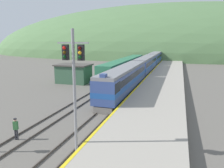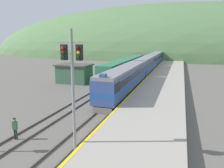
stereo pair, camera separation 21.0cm
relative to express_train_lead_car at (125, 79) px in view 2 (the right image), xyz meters
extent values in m
cube|color=#4C443D|center=(-0.72, 44.66, -2.14)|extent=(0.08, 180.00, 0.16)
cube|color=#4C443D|center=(0.72, 44.66, -2.14)|extent=(0.08, 180.00, 0.16)
cube|color=#4C443D|center=(-5.07, 44.66, -2.14)|extent=(0.08, 180.00, 0.16)
cube|color=#4C443D|center=(-3.64, 44.66, -2.14)|extent=(0.08, 180.00, 0.16)
cube|color=#9E9689|center=(5.10, 24.66, -1.77)|extent=(6.99, 140.00, 0.91)
cube|color=yellow|center=(1.72, 24.66, -1.31)|extent=(0.24, 140.00, 0.01)
ellipsoid|color=#517547|center=(0.00, 96.94, -2.22)|extent=(219.08, 98.59, 54.26)
cube|color=#385B42|center=(-11.30, 5.61, -0.58)|extent=(5.88, 4.00, 3.28)
cube|color=#47423D|center=(-11.30, 5.61, 1.18)|extent=(6.38, 4.50, 0.24)
cube|color=black|center=(0.00, 0.23, -1.80)|extent=(2.30, 19.20, 0.85)
cube|color=#334784|center=(0.00, 0.23, 0.03)|extent=(2.80, 20.43, 2.81)
cube|color=#1E4C99|center=(0.00, 0.23, -0.19)|extent=(2.83, 20.45, 0.62)
cube|color=black|center=(0.00, 0.23, 0.65)|extent=(2.83, 19.20, 0.84)
cube|color=slate|center=(0.00, 0.23, 1.64)|extent=(2.64, 20.43, 0.40)
cube|color=black|center=(0.00, -8.85, 0.65)|extent=(2.84, 2.20, 1.12)
cube|color=#334784|center=(0.00, -9.53, 2.02)|extent=(0.64, 0.80, 0.36)
cube|color=slate|center=(0.00, -9.78, -1.84)|extent=(2.19, 0.40, 0.77)
cube|color=black|center=(0.00, 21.30, -1.80)|extent=(2.30, 18.71, 0.85)
cube|color=#334784|center=(0.00, 21.30, 0.03)|extent=(2.80, 19.90, 2.81)
cube|color=#1E4C99|center=(0.00, 21.30, -0.19)|extent=(2.83, 19.92, 0.62)
cube|color=black|center=(0.00, 21.30, 0.65)|extent=(2.83, 18.71, 0.84)
cube|color=slate|center=(0.00, 21.30, 1.64)|extent=(2.64, 19.90, 0.40)
cube|color=black|center=(0.00, 42.10, -1.80)|extent=(2.30, 18.71, 0.85)
cube|color=#334784|center=(0.00, 42.10, 0.03)|extent=(2.80, 19.90, 2.81)
cube|color=#1E4C99|center=(0.00, 42.10, -0.19)|extent=(2.83, 19.92, 0.62)
cube|color=black|center=(0.00, 42.10, 0.65)|extent=(2.83, 18.71, 0.84)
cube|color=slate|center=(0.00, 42.10, 1.64)|extent=(2.64, 19.90, 0.40)
cube|color=black|center=(0.00, 62.91, -1.80)|extent=(2.30, 18.71, 0.85)
cube|color=#334784|center=(0.00, 62.91, 0.03)|extent=(2.80, 19.90, 2.81)
cube|color=#1E4C99|center=(0.00, 62.91, -0.19)|extent=(2.83, 19.92, 0.62)
cube|color=black|center=(0.00, 62.91, 0.65)|extent=(2.83, 18.71, 0.84)
cube|color=slate|center=(0.00, 62.91, 1.64)|extent=(2.64, 19.90, 0.40)
cube|color=black|center=(-4.36, 17.91, -1.82)|extent=(2.46, 29.76, 0.80)
cube|color=#286B47|center=(-4.36, 17.91, 0.04)|extent=(2.90, 31.00, 2.92)
cylinder|color=gray|center=(1.09, -18.39, 2.12)|extent=(0.20, 0.20, 8.67)
cube|color=gray|center=(1.09, -18.39, 5.55)|extent=(2.20, 0.10, 0.10)
cube|color=black|center=(0.54, -18.39, 4.94)|extent=(0.40, 0.28, 1.02)
sphere|color=red|center=(0.54, -18.56, 5.23)|extent=(0.22, 0.22, 0.22)
sphere|color=#412C05|center=(0.54, -18.56, 4.94)|extent=(0.22, 0.22, 0.22)
sphere|color=black|center=(0.54, -18.56, 4.66)|extent=(0.22, 0.22, 0.22)
cube|color=black|center=(1.64, -18.39, 4.94)|extent=(0.40, 0.28, 1.02)
sphere|color=#3C0504|center=(1.64, -18.56, 5.23)|extent=(0.22, 0.22, 0.22)
sphere|color=orange|center=(1.64, -18.56, 4.94)|extent=(0.22, 0.22, 0.22)
sphere|color=black|center=(1.64, -18.56, 4.66)|extent=(0.22, 0.22, 0.22)
cylinder|color=#2D2D33|center=(-4.68, -17.78, -1.78)|extent=(0.14, 0.14, 0.88)
cylinder|color=#2D2D33|center=(-4.51, -17.74, -1.78)|extent=(0.14, 0.14, 0.88)
cube|color=#336B38|center=(-4.60, -17.76, -1.01)|extent=(0.39, 0.28, 0.68)
sphere|color=tan|center=(-4.60, -17.76, -0.55)|extent=(0.24, 0.24, 0.24)
cylinder|color=black|center=(-4.60, -17.76, -0.44)|extent=(0.25, 0.25, 0.07)
camera|label=1|loc=(7.70, -31.23, 5.71)|focal=35.00mm
camera|label=2|loc=(7.90, -31.17, 5.71)|focal=35.00mm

